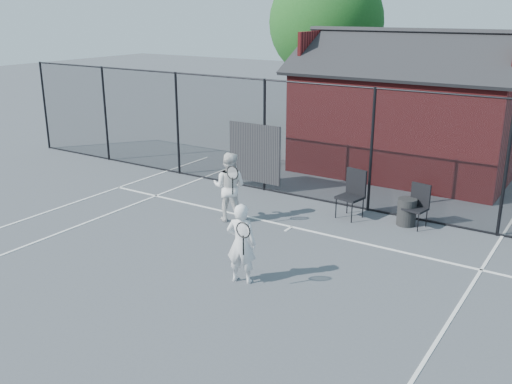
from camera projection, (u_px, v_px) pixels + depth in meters
The scene contains 10 objects.
ground at pixel (211, 277), 10.49m from camera, with size 80.00×80.00×0.00m, color #4A4F55.
court_lines at pixel (163, 307), 9.43m from camera, with size 11.02×18.00×0.01m.
fence at pixel (322, 146), 14.20m from camera, with size 22.04×3.00×3.00m.
clubhouse at pixel (407, 118), 16.92m from camera, with size 6.50×4.36×4.19m.
tree_left at pixel (326, 23), 22.32m from camera, with size 4.48×4.48×6.44m.
player_front at pixel (241, 243), 10.09m from camera, with size 0.70×0.56×1.49m.
player_back at pixel (229, 187), 13.08m from camera, with size 0.95×0.81×1.62m.
chair_left at pixel (350, 195), 13.29m from camera, with size 0.54×0.56×1.12m, color black.
chair_right at pixel (415, 207), 12.74m from camera, with size 0.46×0.48×0.96m, color black.
waste_bin at pixel (407, 212), 12.93m from camera, with size 0.43×0.43×0.63m, color black.
Camera 1 is at (5.87, -7.52, 4.71)m, focal length 40.00 mm.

